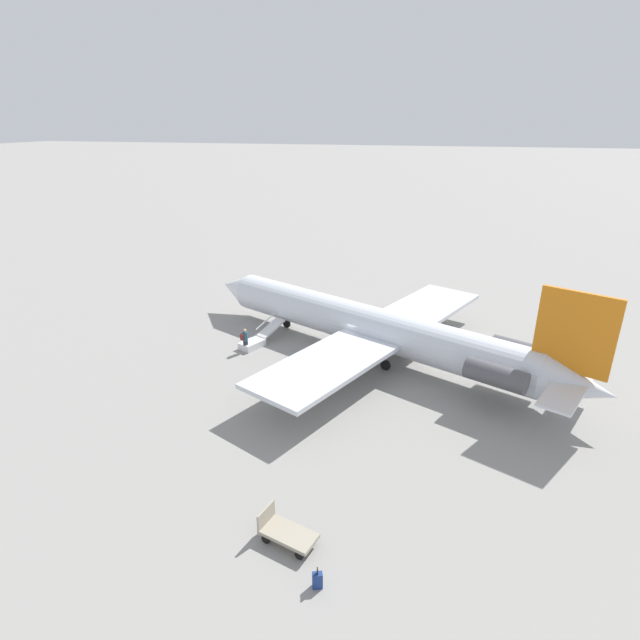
{
  "coord_description": "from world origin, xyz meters",
  "views": [
    {
      "loc": [
        -5.21,
        31.41,
        15.33
      ],
      "look_at": [
        3.56,
        -0.6,
        1.94
      ],
      "focal_mm": 28.0,
      "sensor_mm": 36.0,
      "label": 1
    }
  ],
  "objects_px": {
    "boarding_stairs": "(256,341)",
    "passenger": "(245,339)",
    "suitcase": "(317,580)",
    "airplane_main": "(380,328)",
    "luggage_cart": "(286,532)"
  },
  "relations": [
    {
      "from": "boarding_stairs",
      "to": "passenger",
      "type": "bearing_deg",
      "value": -172.85
    },
    {
      "from": "boarding_stairs",
      "to": "suitcase",
      "type": "xyz_separation_m",
      "value": [
        -9.75,
        18.31,
        -0.05
      ]
    },
    {
      "from": "airplane_main",
      "to": "passenger",
      "type": "distance_m",
      "value": 9.44
    },
    {
      "from": "luggage_cart",
      "to": "suitcase",
      "type": "bearing_deg",
      "value": 151.29
    },
    {
      "from": "airplane_main",
      "to": "passenger",
      "type": "relative_size",
      "value": 16.45
    },
    {
      "from": "suitcase",
      "to": "boarding_stairs",
      "type": "bearing_deg",
      "value": -61.98
    },
    {
      "from": "boarding_stairs",
      "to": "luggage_cart",
      "type": "distance_m",
      "value": 18.49
    },
    {
      "from": "luggage_cart",
      "to": "suitcase",
      "type": "height_order",
      "value": "luggage_cart"
    },
    {
      "from": "passenger",
      "to": "luggage_cart",
      "type": "bearing_deg",
      "value": -128.15
    },
    {
      "from": "airplane_main",
      "to": "suitcase",
      "type": "xyz_separation_m",
      "value": [
        -0.86,
        18.72,
        -1.85
      ]
    },
    {
      "from": "airplane_main",
      "to": "boarding_stairs",
      "type": "height_order",
      "value": "airplane_main"
    },
    {
      "from": "suitcase",
      "to": "luggage_cart",
      "type": "bearing_deg",
      "value": -43.63
    },
    {
      "from": "passenger",
      "to": "suitcase",
      "type": "relative_size",
      "value": 1.98
    },
    {
      "from": "passenger",
      "to": "luggage_cart",
      "type": "height_order",
      "value": "passenger"
    },
    {
      "from": "airplane_main",
      "to": "suitcase",
      "type": "distance_m",
      "value": 18.83
    }
  ]
}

